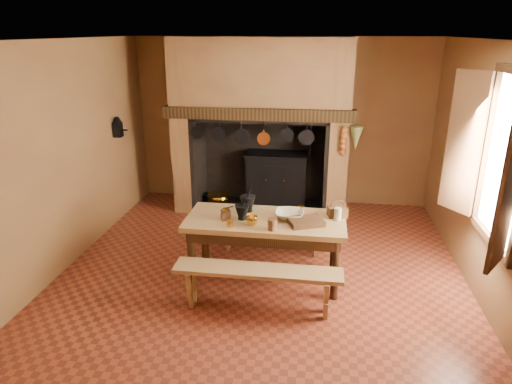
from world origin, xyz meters
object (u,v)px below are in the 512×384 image
work_table (266,228)px  wicker_basket (337,211)px  iron_range (277,179)px  coffee_grinder (226,214)px  bench_front (258,279)px  mixing_bowl (289,215)px

work_table → wicker_basket: 0.88m
iron_range → work_table: size_ratio=0.86×
iron_range → work_table: 2.54m
coffee_grinder → wicker_basket: wicker_basket is taller
iron_range → coffee_grinder: bearing=-97.6°
iron_range → work_table: iron_range is taller
work_table → bench_front: (-0.00, -0.66, -0.30)m
iron_range → mixing_bowl: (0.38, -2.47, 0.37)m
mixing_bowl → work_table: bearing=-168.3°
bench_front → mixing_bowl: (0.27, 0.72, 0.47)m
work_table → coffee_grinder: size_ratio=11.00×
coffee_grinder → mixing_bowl: 0.75m
mixing_bowl → wicker_basket: size_ratio=1.35×
iron_range → bench_front: 3.19m
iron_range → wicker_basket: size_ratio=6.35×
iron_range → mixing_bowl: size_ratio=4.71×
wicker_basket → bench_front: bearing=-147.5°
wicker_basket → mixing_bowl: bearing=180.0°
bench_front → mixing_bowl: mixing_bowl is taller
work_table → mixing_bowl: mixing_bowl is taller
bench_front → mixing_bowl: size_ratio=5.30×
work_table → coffee_grinder: 0.50m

